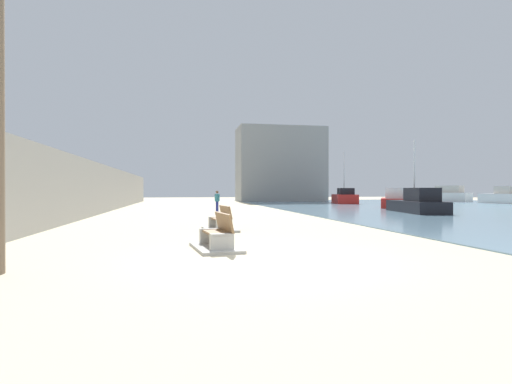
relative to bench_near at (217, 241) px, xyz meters
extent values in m
plane|color=beige|center=(0.96, 16.07, -0.23)|extent=(120.00, 120.00, 0.00)
cube|color=#ADAAA3|center=(-6.54, 16.07, 1.44)|extent=(0.80, 64.00, 3.35)
cube|color=#ADAAA3|center=(0.07, -0.70, 0.01)|extent=(0.62, 0.28, 0.50)
cube|color=#ADAAA3|center=(-0.12, 0.69, 0.01)|extent=(0.62, 0.28, 0.50)
cube|color=olive|center=(-0.03, 0.00, 0.22)|extent=(0.71, 1.65, 0.06)
cube|color=olive|center=(0.20, 0.03, 0.50)|extent=(0.37, 1.61, 0.50)
cube|color=#ADAAA3|center=(-0.03, 0.00, -0.19)|extent=(1.37, 2.23, 0.08)
cube|color=#ADAAA3|center=(0.66, 4.33, 0.01)|extent=(0.62, 0.28, 0.50)
cube|color=#ADAAA3|center=(0.48, 5.72, 0.01)|extent=(0.62, 0.28, 0.50)
cube|color=olive|center=(0.57, 5.03, 0.22)|extent=(0.70, 1.65, 0.06)
cube|color=olive|center=(0.80, 5.05, 0.50)|extent=(0.37, 1.61, 0.50)
cube|color=#ADAAA3|center=(0.57, 5.03, -0.19)|extent=(1.36, 2.22, 0.08)
cylinder|color=navy|center=(1.66, 18.05, 0.15)|extent=(0.12, 0.12, 0.77)
cylinder|color=navy|center=(1.59, 18.16, 0.15)|extent=(0.12, 0.12, 0.77)
cube|color=teal|center=(1.62, 18.10, 0.81)|extent=(0.33, 0.37, 0.55)
sphere|color=brown|center=(1.62, 18.10, 1.22)|extent=(0.21, 0.21, 0.21)
cylinder|color=teal|center=(1.74, 17.92, 0.84)|extent=(0.09, 0.09, 0.49)
cylinder|color=teal|center=(1.50, 18.29, 0.84)|extent=(0.09, 0.09, 0.49)
cube|color=white|center=(35.99, 30.27, 0.37)|extent=(2.40, 4.94, 1.13)
cube|color=beige|center=(36.06, 29.56, 1.37)|extent=(1.55, 2.23, 0.87)
cube|color=red|center=(17.88, 33.46, 0.33)|extent=(3.57, 6.04, 1.04)
cube|color=black|center=(17.67, 32.63, 1.22)|extent=(2.15, 2.80, 0.73)
cylinder|color=silver|center=(17.94, 33.73, 3.35)|extent=(0.12, 0.12, 5.00)
cube|color=red|center=(17.92, 22.30, 0.22)|extent=(4.74, 6.10, 0.82)
cube|color=white|center=(17.50, 21.54, 1.09)|extent=(2.61, 2.97, 0.91)
cube|color=black|center=(15.16, 14.61, 0.21)|extent=(3.15, 6.51, 0.80)
cube|color=black|center=(14.99, 13.69, 1.06)|extent=(1.92, 2.96, 0.90)
cylinder|color=silver|center=(15.21, 14.92, 2.74)|extent=(0.12, 0.12, 4.28)
cube|color=white|center=(34.52, 39.13, 0.40)|extent=(5.43, 7.69, 1.20)
cube|color=beige|center=(35.04, 38.13, 1.48)|extent=(2.91, 3.65, 0.95)
cube|color=gray|center=(12.83, 44.07, 4.91)|extent=(12.00, 6.00, 10.29)
camera|label=1|loc=(-0.95, -10.84, 1.37)|focal=28.25mm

